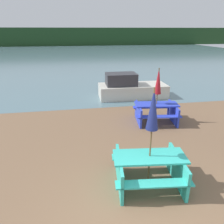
% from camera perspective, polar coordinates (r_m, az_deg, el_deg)
% --- Properties ---
extents(water, '(60.00, 50.00, 0.00)m').
position_cam_1_polar(water, '(35.13, -8.47, 14.69)').
color(water, slate).
rests_on(water, ground_plane).
extents(far_treeline, '(80.00, 1.60, 4.00)m').
position_cam_1_polar(far_treeline, '(54.96, -9.38, 18.84)').
color(far_treeline, '#1E3D1E').
rests_on(far_treeline, water).
extents(picnic_table_teal, '(1.84, 1.56, 0.80)m').
position_cam_1_polar(picnic_table_teal, '(5.45, 9.62, -14.08)').
color(picnic_table_teal, '#33B7A8').
rests_on(picnic_table_teal, ground_plane).
extents(picnic_table_blue, '(1.88, 1.59, 0.78)m').
position_cam_1_polar(picnic_table_blue, '(9.03, 11.41, 0.26)').
color(picnic_table_blue, blue).
rests_on(picnic_table_blue, ground_plane).
extents(umbrella_crimson, '(0.27, 0.27, 2.21)m').
position_cam_1_polar(umbrella_crimson, '(8.68, 11.98, 7.78)').
color(umbrella_crimson, brown).
rests_on(umbrella_crimson, ground_plane).
extents(umbrella_navy, '(0.28, 0.28, 2.44)m').
position_cam_1_polar(umbrella_navy, '(4.78, 10.65, 0.45)').
color(umbrella_navy, brown).
rests_on(umbrella_navy, ground_plane).
extents(boat, '(3.75, 1.61, 1.36)m').
position_cam_1_polar(boat, '(12.23, 4.78, 6.18)').
color(boat, beige).
rests_on(boat, water).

